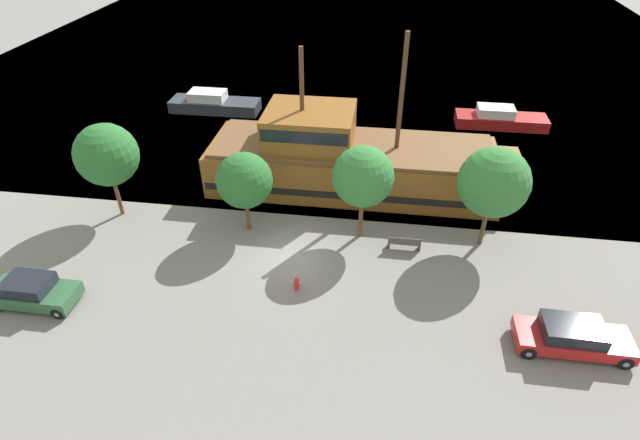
% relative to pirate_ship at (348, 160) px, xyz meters
% --- Properties ---
extents(ground_plane, '(160.00, 160.00, 0.00)m').
position_rel_pirate_ship_xyz_m(ground_plane, '(-2.29, -8.02, -1.92)').
color(ground_plane, gray).
extents(water_surface, '(80.00, 80.00, 0.00)m').
position_rel_pirate_ship_xyz_m(water_surface, '(-2.29, 35.98, -1.92)').
color(water_surface, teal).
rests_on(water_surface, ground).
extents(pirate_ship, '(19.84, 6.00, 10.18)m').
position_rel_pirate_ship_xyz_m(pirate_ship, '(0.00, 0.00, 0.00)').
color(pirate_ship, brown).
rests_on(pirate_ship, water_surface).
extents(moored_boat_dockside, '(7.75, 2.40, 1.76)m').
position_rel_pirate_ship_xyz_m(moored_boat_dockside, '(-12.81, 10.96, -1.25)').
color(moored_boat_dockside, '#2D333D').
rests_on(moored_boat_dockside, water_surface).
extents(moored_boat_outer, '(7.31, 2.29, 1.64)m').
position_rel_pirate_ship_xyz_m(moored_boat_outer, '(11.56, 11.17, -1.29)').
color(moored_boat_outer, maroon).
rests_on(moored_boat_outer, water_surface).
extents(parked_car_curb_front, '(4.92, 1.91, 1.46)m').
position_rel_pirate_ship_xyz_m(parked_car_curb_front, '(11.11, -12.60, -1.19)').
color(parked_car_curb_front, '#B21E1E').
rests_on(parked_car_curb_front, ground_plane).
extents(parked_car_curb_mid, '(4.17, 1.87, 1.48)m').
position_rel_pirate_ship_xyz_m(parked_car_curb_mid, '(-14.10, -13.26, -1.19)').
color(parked_car_curb_mid, '#2D5B38').
rests_on(parked_car_curb_mid, ground_plane).
extents(fire_hydrant, '(0.42, 0.25, 0.76)m').
position_rel_pirate_ship_xyz_m(fire_hydrant, '(-1.57, -10.56, -1.50)').
color(fire_hydrant, red).
rests_on(fire_hydrant, ground_plane).
extents(bench_promenade_east, '(1.81, 0.45, 0.85)m').
position_rel_pirate_ship_xyz_m(bench_promenade_east, '(3.81, -6.50, -1.47)').
color(bench_promenade_east, '#4C4742').
rests_on(bench_promenade_east, ground_plane).
extents(tree_row_east, '(3.63, 3.63, 5.90)m').
position_rel_pirate_ship_xyz_m(tree_row_east, '(-13.47, -5.34, 2.16)').
color(tree_row_east, brown).
rests_on(tree_row_east, ground_plane).
extents(tree_row_mideast, '(3.17, 3.17, 4.91)m').
position_rel_pirate_ship_xyz_m(tree_row_mideast, '(-5.29, -5.81, 1.40)').
color(tree_row_mideast, brown).
rests_on(tree_row_mideast, ground_plane).
extents(tree_row_midwest, '(3.36, 3.36, 5.64)m').
position_rel_pirate_ship_xyz_m(tree_row_midwest, '(1.27, -5.55, 2.03)').
color(tree_row_midwest, brown).
rests_on(tree_row_midwest, ground_plane).
extents(tree_row_west, '(3.79, 3.79, 5.94)m').
position_rel_pirate_ship_xyz_m(tree_row_west, '(8.11, -5.36, 2.13)').
color(tree_row_west, brown).
rests_on(tree_row_west, ground_plane).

